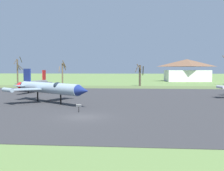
% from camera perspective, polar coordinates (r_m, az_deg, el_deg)
% --- Properties ---
extents(ground_plane, '(600.00, 600.00, 0.00)m').
position_cam_1_polar(ground_plane, '(29.59, -6.06, -6.62)').
color(ground_plane, '#607F42').
extents(asphalt_apron, '(89.04, 54.61, 0.05)m').
position_cam_1_polar(asphalt_apron, '(45.61, -2.08, -3.04)').
color(asphalt_apron, '#333335').
rests_on(asphalt_apron, ground).
extents(grass_verge_strip, '(149.04, 12.00, 0.06)m').
position_cam_1_polar(grass_verge_strip, '(78.64, 0.94, -0.33)').
color(grass_verge_strip, '#546739').
rests_on(grass_verge_strip, ground).
extents(jet_fighter_front_right, '(14.36, 12.80, 5.24)m').
position_cam_1_polar(jet_fighter_front_right, '(42.22, -12.90, -0.46)').
color(jet_fighter_front_right, '#8EA3B2').
rests_on(jet_fighter_front_right, ground).
extents(info_placard_front_right, '(0.66, 0.35, 1.02)m').
position_cam_1_polar(info_placard_front_right, '(32.60, -6.94, -4.51)').
color(info_placard_front_right, black).
rests_on(info_placard_front_right, ground).
extents(jet_fighter_rear_right, '(10.34, 14.13, 4.96)m').
position_cam_1_polar(jet_fighter_rear_right, '(62.35, -16.13, 0.37)').
color(jet_fighter_rear_right, '#565B60').
rests_on(jet_fighter_rear_right, ground).
extents(bare_tree_far_left, '(2.80, 3.08, 9.34)m').
position_cam_1_polar(bare_tree_far_left, '(95.02, -19.05, 2.94)').
color(bare_tree_far_left, brown).
rests_on(bare_tree_far_left, ground).
extents(bare_tree_left_of_center, '(2.41, 2.06, 7.93)m').
position_cam_1_polar(bare_tree_left_of_center, '(86.09, -10.26, 2.71)').
color(bare_tree_left_of_center, brown).
rests_on(bare_tree_left_of_center, ground).
extents(bare_tree_center, '(2.60, 2.51, 6.80)m').
position_cam_1_polar(bare_tree_center, '(83.65, 5.85, 2.32)').
color(bare_tree_center, '#42382D').
rests_on(bare_tree_center, ground).
extents(visitor_building, '(19.19, 13.87, 9.48)m').
position_cam_1_polar(visitor_building, '(121.33, 15.33, 3.07)').
color(visitor_building, silver).
rests_on(visitor_building, ground).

